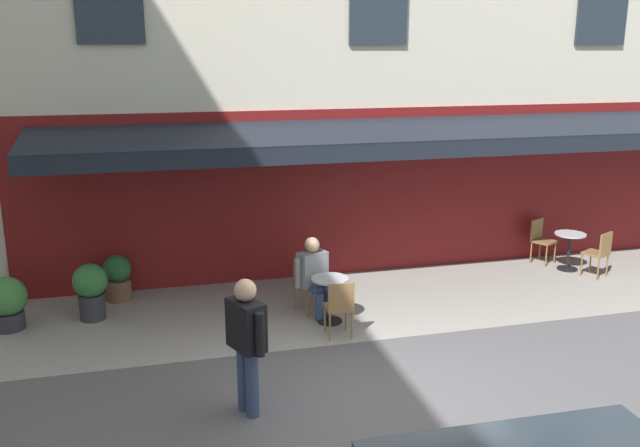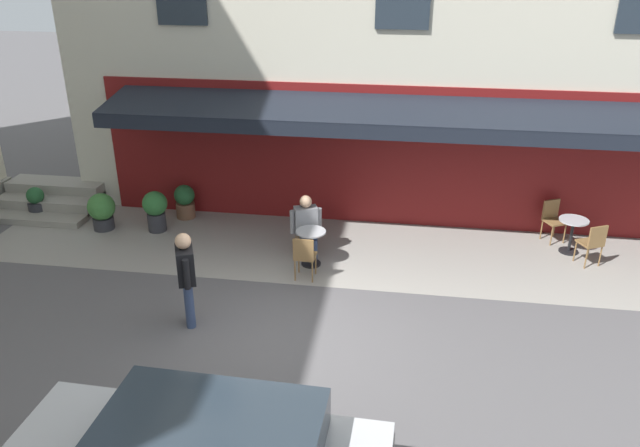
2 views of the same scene
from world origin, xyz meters
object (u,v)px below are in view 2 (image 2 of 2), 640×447
object	(u,v)px
potted_plant_under_sign	(102,210)
cafe_table_streetside	(311,243)
seated_companion_in_grey	(307,225)
walking_pedestrian_in_black	(186,273)
cafe_table_near_entrance	(572,231)
cafe_chair_wicker_near_door	(593,241)
potted_plant_by_steps	(155,209)
potted_plant_mid_terrace	(36,202)
cafe_chair_wicker_under_awning	(304,254)
cafe_chair_wicker_corner_left	(305,227)
potted_plant_entrance_right	(185,201)
cafe_chair_wicker_corner_right	(553,217)

from	to	relation	value
potted_plant_under_sign	cafe_table_streetside	bearing A→B (deg)	168.77
seated_companion_in_grey	walking_pedestrian_in_black	world-z (taller)	walking_pedestrian_in_black
cafe_table_near_entrance	walking_pedestrian_in_black	distance (m)	7.97
cafe_chair_wicker_near_door	potted_plant_under_sign	xyz separation A→B (m)	(10.53, -0.18, -0.09)
potted_plant_by_steps	potted_plant_mid_terrace	bearing A→B (deg)	-6.79
cafe_chair_wicker_under_awning	potted_plant_under_sign	size ratio (longest dim) A/B	1.07
walking_pedestrian_in_black	cafe_table_streetside	bearing A→B (deg)	-124.71
potted_plant_mid_terrace	seated_companion_in_grey	bearing A→B (deg)	170.92
seated_companion_in_grey	potted_plant_under_sign	world-z (taller)	seated_companion_in_grey
cafe_table_streetside	potted_plant_mid_terrace	world-z (taller)	cafe_table_streetside
cafe_chair_wicker_corner_left	potted_plant_entrance_right	xyz separation A→B (m)	(3.10, -1.30, -0.13)
cafe_chair_wicker_near_door	potted_plant_entrance_right	bearing A→B (deg)	-6.97
potted_plant_under_sign	potted_plant_by_steps	world-z (taller)	potted_plant_by_steps
cafe_table_streetside	potted_plant_under_sign	bearing A→B (deg)	-11.23
cafe_chair_wicker_near_door	potted_plant_under_sign	size ratio (longest dim) A/B	1.07
potted_plant_entrance_right	potted_plant_by_steps	world-z (taller)	potted_plant_by_steps
potted_plant_by_steps	potted_plant_under_sign	bearing A→B (deg)	4.61
cafe_chair_wicker_corner_right	cafe_chair_wicker_corner_left	distance (m)	5.40
cafe_table_near_entrance	cafe_table_streetside	bearing A→B (deg)	14.51
seated_companion_in_grey	cafe_chair_wicker_corner_right	bearing A→B (deg)	-163.34
potted_plant_entrance_right	potted_plant_by_steps	distance (m)	0.90
potted_plant_entrance_right	cafe_table_streetside	bearing A→B (deg)	150.41
cafe_table_near_entrance	cafe_table_streetside	xyz separation A→B (m)	(5.30, 1.37, 0.00)
cafe_chair_wicker_near_door	cafe_table_near_entrance	bearing A→B (deg)	-64.13
potted_plant_mid_terrace	potted_plant_by_steps	xyz separation A→B (m)	(-3.15, 0.38, 0.18)
cafe_table_near_entrance	potted_plant_under_sign	xyz separation A→B (m)	(10.25, 0.39, -0.03)
cafe_table_streetside	potted_plant_entrance_right	size ratio (longest dim) A/B	0.93
potted_plant_entrance_right	cafe_chair_wicker_corner_right	bearing A→B (deg)	-179.74
potted_plant_entrance_right	seated_companion_in_grey	bearing A→B (deg)	154.67
cafe_chair_wicker_corner_left	potted_plant_under_sign	bearing A→B (deg)	-4.80
potted_plant_entrance_right	cafe_table_near_entrance	bearing A→B (deg)	176.55
cafe_table_near_entrance	potted_plant_entrance_right	xyz separation A→B (m)	(8.63, -0.52, -0.07)
potted_plant_mid_terrace	cafe_chair_wicker_under_awning	bearing A→B (deg)	163.00
walking_pedestrian_in_black	potted_plant_under_sign	size ratio (longest dim) A/B	2.01
cafe_table_streetside	walking_pedestrian_in_black	bearing A→B (deg)	55.29
cafe_chair_wicker_corner_right	seated_companion_in_grey	size ratio (longest dim) A/B	0.69
cafe_table_near_entrance	seated_companion_in_grey	size ratio (longest dim) A/B	0.57
cafe_chair_wicker_near_door	cafe_chair_wicker_corner_right	size ratio (longest dim) A/B	1.00
cafe_chair_wicker_near_door	walking_pedestrian_in_black	bearing A→B (deg)	24.04
cafe_chair_wicker_corner_right	cafe_table_streetside	world-z (taller)	cafe_chair_wicker_corner_right
cafe_chair_wicker_under_awning	potted_plant_entrance_right	xyz separation A→B (m)	(3.31, -2.52, -0.13)
cafe_chair_wicker_corner_left	cafe_table_near_entrance	bearing A→B (deg)	-171.94
cafe_chair_wicker_corner_right	potted_plant_under_sign	xyz separation A→B (m)	(9.96, 0.94, -0.09)
cafe_chair_wicker_corner_right	cafe_chair_wicker_under_awning	xyz separation A→B (m)	(5.02, 2.56, 0.00)
cafe_table_near_entrance	cafe_table_streetside	world-z (taller)	same
cafe_table_streetside	seated_companion_in_grey	world-z (taller)	seated_companion_in_grey
cafe_table_streetside	potted_plant_entrance_right	xyz separation A→B (m)	(3.33, -1.89, -0.07)
potted_plant_under_sign	cafe_chair_wicker_near_door	bearing A→B (deg)	179.01
cafe_chair_wicker_near_door	cafe_chair_wicker_corner_left	bearing A→B (deg)	2.12
cafe_chair_wicker_corner_right	walking_pedestrian_in_black	size ratio (longest dim) A/B	0.53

